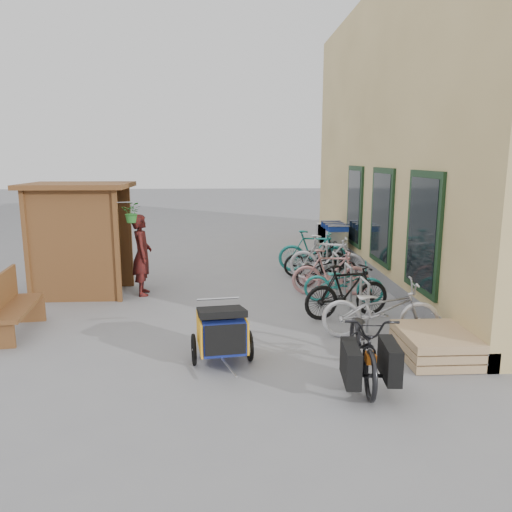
{
  "coord_description": "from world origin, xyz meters",
  "views": [
    {
      "loc": [
        -0.02,
        -8.22,
        2.93
      ],
      "look_at": [
        0.5,
        1.5,
        1.0
      ],
      "focal_mm": 35.0,
      "sensor_mm": 36.0,
      "label": 1
    }
  ],
  "objects_px": {
    "bike_3": "(331,272)",
    "bike_6": "(315,258)",
    "cargo_bike": "(364,345)",
    "bike_4": "(327,268)",
    "kiosk": "(76,223)",
    "bench": "(10,304)",
    "bike_0": "(380,309)",
    "bike_1": "(347,291)",
    "bike_2": "(344,282)",
    "pallet_stack": "(435,345)",
    "shopping_carts": "(331,236)",
    "person_kiosk": "(142,255)",
    "child_trailer": "(222,330)",
    "bike_7": "(313,251)",
    "bike_5": "(328,259)"
  },
  "relations": [
    {
      "from": "bike_1",
      "to": "bike_0",
      "type": "bearing_deg",
      "value": -179.06
    },
    {
      "from": "bike_0",
      "to": "bike_4",
      "type": "relative_size",
      "value": 1.18
    },
    {
      "from": "pallet_stack",
      "to": "bike_5",
      "type": "bearing_deg",
      "value": 98.31
    },
    {
      "from": "bike_3",
      "to": "bike_5",
      "type": "bearing_deg",
      "value": -1.8
    },
    {
      "from": "bike_7",
      "to": "person_kiosk",
      "type": "bearing_deg",
      "value": 125.85
    },
    {
      "from": "bike_3",
      "to": "bike_6",
      "type": "relative_size",
      "value": 0.99
    },
    {
      "from": "child_trailer",
      "to": "bike_5",
      "type": "distance_m",
      "value": 5.3
    },
    {
      "from": "kiosk",
      "to": "bike_3",
      "type": "xyz_separation_m",
      "value": [
        5.42,
        -0.35,
        -1.05
      ]
    },
    {
      "from": "pallet_stack",
      "to": "bike_0",
      "type": "relative_size",
      "value": 0.63
    },
    {
      "from": "pallet_stack",
      "to": "shopping_carts",
      "type": "bearing_deg",
      "value": 90.0
    },
    {
      "from": "bike_2",
      "to": "bike_6",
      "type": "height_order",
      "value": "bike_6"
    },
    {
      "from": "child_trailer",
      "to": "bike_4",
      "type": "xyz_separation_m",
      "value": [
        2.38,
        4.3,
        -0.06
      ]
    },
    {
      "from": "bike_1",
      "to": "bike_7",
      "type": "relative_size",
      "value": 0.93
    },
    {
      "from": "bike_1",
      "to": "bike_7",
      "type": "xyz_separation_m",
      "value": [
        0.0,
        3.77,
        0.04
      ]
    },
    {
      "from": "child_trailer",
      "to": "bike_0",
      "type": "relative_size",
      "value": 0.79
    },
    {
      "from": "kiosk",
      "to": "shopping_carts",
      "type": "bearing_deg",
      "value": 31.54
    },
    {
      "from": "kiosk",
      "to": "bench",
      "type": "height_order",
      "value": "kiosk"
    },
    {
      "from": "bike_0",
      "to": "bike_5",
      "type": "xyz_separation_m",
      "value": [
        -0.12,
        3.87,
        0.06
      ]
    },
    {
      "from": "shopping_carts",
      "to": "bike_4",
      "type": "xyz_separation_m",
      "value": [
        -0.77,
        -3.38,
        -0.21
      ]
    },
    {
      "from": "pallet_stack",
      "to": "bike_7",
      "type": "bearing_deg",
      "value": 98.55
    },
    {
      "from": "bike_0",
      "to": "bike_1",
      "type": "xyz_separation_m",
      "value": [
        -0.29,
        1.1,
        0.01
      ]
    },
    {
      "from": "bike_5",
      "to": "kiosk",
      "type": "bearing_deg",
      "value": 118.72
    },
    {
      "from": "bench",
      "to": "bike_5",
      "type": "distance_m",
      "value": 6.87
    },
    {
      "from": "bench",
      "to": "bike_2",
      "type": "xyz_separation_m",
      "value": [
        5.98,
        1.57,
        -0.11
      ]
    },
    {
      "from": "bench",
      "to": "person_kiosk",
      "type": "distance_m",
      "value": 3.02
    },
    {
      "from": "bike_0",
      "to": "kiosk",
      "type": "bearing_deg",
      "value": 69.43
    },
    {
      "from": "bike_4",
      "to": "bike_6",
      "type": "relative_size",
      "value": 0.95
    },
    {
      "from": "bike_4",
      "to": "bike_7",
      "type": "bearing_deg",
      "value": -12.62
    },
    {
      "from": "bike_3",
      "to": "bike_4",
      "type": "relative_size",
      "value": 1.04
    },
    {
      "from": "bench",
      "to": "cargo_bike",
      "type": "height_order",
      "value": "bench"
    },
    {
      "from": "bike_4",
      "to": "bench",
      "type": "bearing_deg",
      "value": 100.09
    },
    {
      "from": "bike_1",
      "to": "bike_5",
      "type": "xyz_separation_m",
      "value": [
        0.17,
        2.77,
        0.05
      ]
    },
    {
      "from": "bike_6",
      "to": "bike_0",
      "type": "bearing_deg",
      "value": 169.35
    },
    {
      "from": "child_trailer",
      "to": "bike_4",
      "type": "distance_m",
      "value": 4.92
    },
    {
      "from": "person_kiosk",
      "to": "bike_7",
      "type": "relative_size",
      "value": 0.96
    },
    {
      "from": "bike_3",
      "to": "bike_4",
      "type": "height_order",
      "value": "bike_3"
    },
    {
      "from": "bike_4",
      "to": "bike_5",
      "type": "distance_m",
      "value": 0.42
    },
    {
      "from": "child_trailer",
      "to": "bike_4",
      "type": "bearing_deg",
      "value": 53.2
    },
    {
      "from": "kiosk",
      "to": "bike_5",
      "type": "distance_m",
      "value": 5.74
    },
    {
      "from": "bike_0",
      "to": "bike_6",
      "type": "relative_size",
      "value": 1.13
    },
    {
      "from": "bike_5",
      "to": "bike_7",
      "type": "height_order",
      "value": "bike_5"
    },
    {
      "from": "bike_4",
      "to": "kiosk",
      "type": "bearing_deg",
      "value": 78.39
    },
    {
      "from": "bike_6",
      "to": "bike_5",
      "type": "bearing_deg",
      "value": -179.05
    },
    {
      "from": "cargo_bike",
      "to": "bike_4",
      "type": "bearing_deg",
      "value": 89.56
    },
    {
      "from": "shopping_carts",
      "to": "bench",
      "type": "bearing_deg",
      "value": -136.5
    },
    {
      "from": "kiosk",
      "to": "bike_0",
      "type": "bearing_deg",
      "value": -27.81
    },
    {
      "from": "shopping_carts",
      "to": "bike_1",
      "type": "height_order",
      "value": "shopping_carts"
    },
    {
      "from": "pallet_stack",
      "to": "bike_6",
      "type": "bearing_deg",
      "value": 99.2
    },
    {
      "from": "shopping_carts",
      "to": "person_kiosk",
      "type": "bearing_deg",
      "value": -141.27
    },
    {
      "from": "pallet_stack",
      "to": "bench",
      "type": "xyz_separation_m",
      "value": [
        -6.68,
        1.38,
        0.32
      ]
    }
  ]
}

